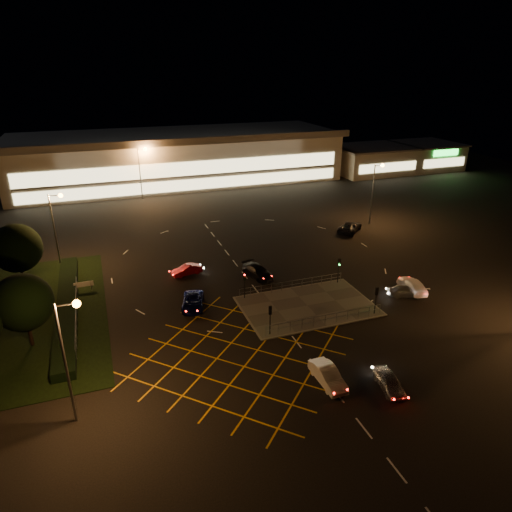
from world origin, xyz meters
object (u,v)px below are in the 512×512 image
object	(u,v)px
signal_sw	(270,314)
car_queue_white	(328,376)
signal_nw	(244,280)
signal_ne	(339,266)
car_east_grey	(350,227)
signal_se	(376,295)
car_near_silver	(389,382)
car_right_silver	(406,291)
car_approach_white	(412,285)
car_circ_red	(187,270)
car_left_blue	(193,302)
car_far_dkgrey	(258,271)

from	to	relation	value
signal_sw	car_queue_white	distance (m)	8.81
signal_nw	signal_ne	size ratio (longest dim) A/B	1.00
signal_nw	car_east_grey	xyz separation A→B (m)	(22.96, 15.81, -1.59)
signal_se	car_east_grey	size ratio (longest dim) A/B	0.57
signal_se	car_east_grey	distance (m)	26.25
signal_se	car_near_silver	world-z (taller)	signal_se
car_near_silver	car_east_grey	size ratio (longest dim) A/B	0.70
signal_nw	car_right_silver	xyz separation A→B (m)	(17.66, -5.66, -1.70)
signal_nw	car_queue_white	world-z (taller)	signal_nw
car_right_silver	car_approach_white	xyz separation A→B (m)	(1.67, 1.00, 0.06)
signal_nw	car_approach_white	distance (m)	19.96
car_circ_red	car_left_blue	bearing A→B (deg)	-18.39
signal_nw	signal_ne	xyz separation A→B (m)	(12.00, 0.00, 0.00)
car_far_dkgrey	car_circ_red	distance (m)	9.05
car_near_silver	car_circ_red	world-z (taller)	car_near_silver
signal_ne	car_left_blue	world-z (taller)	signal_ne
signal_ne	car_east_grey	xyz separation A→B (m)	(10.96, 15.81, -1.59)
signal_nw	car_east_grey	size ratio (longest dim) A/B	0.57
signal_ne	car_near_silver	world-z (taller)	signal_ne
car_right_silver	car_circ_red	bearing A→B (deg)	81.22
car_far_dkgrey	signal_se	bearing A→B (deg)	-71.90
car_circ_red	car_east_grey	bearing A→B (deg)	93.28
car_right_silver	signal_se	bearing A→B (deg)	136.10
signal_sw	car_near_silver	size ratio (longest dim) A/B	0.80
car_left_blue	car_right_silver	xyz separation A→B (m)	(23.61, -5.77, -0.01)
signal_se	car_circ_red	bearing A→B (deg)	-44.70
car_left_blue	car_near_silver	bearing A→B (deg)	-41.23
car_far_dkgrey	car_right_silver	bearing A→B (deg)	-52.18
car_near_silver	signal_se	bearing A→B (deg)	72.28
car_circ_red	car_near_silver	bearing A→B (deg)	11.08
car_queue_white	car_right_silver	xyz separation A→B (m)	(15.76, 10.78, -0.06)
car_far_dkgrey	car_approach_white	bearing A→B (deg)	-46.62
signal_nw	car_approach_white	bearing A→B (deg)	-13.55
car_east_grey	car_right_silver	bearing A→B (deg)	125.19
car_east_grey	car_queue_white	bearing A→B (deg)	105.90
car_circ_red	car_right_silver	bearing A→B (deg)	46.40
car_near_silver	car_left_blue	size ratio (longest dim) A/B	0.80
signal_sw	car_right_silver	world-z (taller)	signal_sw
car_approach_white	car_far_dkgrey	bearing A→B (deg)	-20.37
signal_sw	car_queue_white	world-z (taller)	signal_sw
signal_sw	car_far_dkgrey	bearing A→B (deg)	-104.77
signal_sw	car_left_blue	bearing A→B (deg)	-53.70
signal_nw	car_queue_white	xyz separation A→B (m)	(1.90, -16.43, -1.64)
car_circ_red	signal_se	bearing A→B (deg)	34.21
car_circ_red	car_approach_white	world-z (taller)	car_approach_white
signal_se	car_left_blue	distance (m)	19.76
car_queue_white	car_near_silver	bearing A→B (deg)	-29.18
car_right_silver	car_near_silver	bearing A→B (deg)	163.02
car_near_silver	car_circ_red	size ratio (longest dim) A/B	1.02
signal_sw	car_east_grey	distance (m)	33.11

